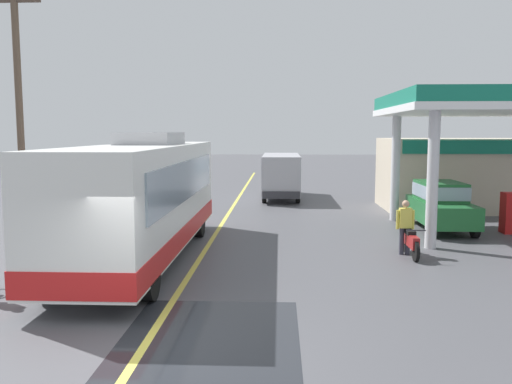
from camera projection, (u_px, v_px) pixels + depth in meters
ground at (237, 200)px, 28.77m from camera, size 120.00×120.00×0.00m
lane_divider_stripe at (228, 215)px, 23.81m from camera, size 0.16×50.00×0.01m
wet_puddle_patch at (207, 345)px, 9.19m from camera, size 3.22×4.83×0.01m
coach_bus_main at (144, 200)px, 15.37m from camera, size 2.60×11.04×3.69m
gas_station_roadside at (473, 157)px, 23.32m from camera, size 9.10×11.95×5.10m
car_at_pump at (441, 203)px, 20.07m from camera, size 1.70×4.20×1.82m
minibus_opposing_lane at (281, 172)px, 29.59m from camera, size 2.04×6.13×2.44m
motorcycle_parked_forecourt at (411, 242)px, 15.72m from camera, size 0.55×1.80×0.92m
pedestrian_near_pump at (405, 224)px, 15.95m from camera, size 0.55×0.22×1.66m
utility_pole_roadside at (19, 108)px, 18.16m from camera, size 1.80×0.24×8.70m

